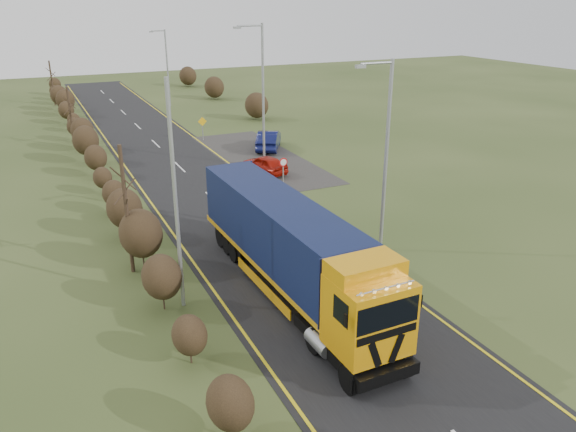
% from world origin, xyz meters
% --- Properties ---
extents(ground, '(160.00, 160.00, 0.00)m').
position_xyz_m(ground, '(0.00, 0.00, 0.00)').
color(ground, '#33421C').
rests_on(ground, ground).
extents(road, '(8.00, 120.00, 0.02)m').
position_xyz_m(road, '(0.00, 10.00, 0.01)').
color(road, black).
rests_on(road, ground).
extents(layby, '(6.00, 18.00, 0.02)m').
position_xyz_m(layby, '(6.50, 20.00, 0.01)').
color(layby, '#2E2B28').
rests_on(layby, ground).
extents(lane_markings, '(7.52, 116.00, 0.01)m').
position_xyz_m(lane_markings, '(0.00, 9.69, 0.03)').
color(lane_markings, gold).
rests_on(lane_markings, road).
extents(hedgerow, '(2.24, 102.04, 6.05)m').
position_xyz_m(hedgerow, '(-6.00, 7.89, 1.62)').
color(hedgerow, black).
rests_on(hedgerow, ground).
extents(lorry, '(2.86, 14.72, 4.09)m').
position_xyz_m(lorry, '(-0.80, -1.06, 2.32)').
color(lorry, black).
rests_on(lorry, ground).
extents(car_red_hatchback, '(2.64, 4.13, 1.31)m').
position_xyz_m(car_red_hatchback, '(5.20, 15.88, 0.65)').
color(car_red_hatchback, '#9F1207').
rests_on(car_red_hatchback, ground).
extents(car_blue_sedan, '(3.81, 5.00, 1.58)m').
position_xyz_m(car_blue_sedan, '(8.22, 22.13, 0.79)').
color(car_blue_sedan, '#0B0F3C').
rests_on(car_blue_sedan, ground).
extents(streetlight_near, '(1.99, 0.19, 9.37)m').
position_xyz_m(streetlight_near, '(5.19, 1.15, 5.17)').
color(streetlight_near, '#929697').
rests_on(streetlight_near, ground).
extents(streetlight_mid, '(2.18, 0.21, 10.31)m').
position_xyz_m(streetlight_mid, '(5.65, 17.37, 5.72)').
color(streetlight_mid, '#929697').
rests_on(streetlight_mid, ground).
extents(streetlight_far, '(1.83, 0.18, 8.60)m').
position_xyz_m(streetlight_far, '(5.70, 45.92, 4.73)').
color(streetlight_far, '#929697').
rests_on(streetlight_far, ground).
extents(left_pole, '(0.16, 0.16, 9.29)m').
position_xyz_m(left_pole, '(-5.20, -0.01, 4.64)').
color(left_pole, '#929697').
rests_on(left_pole, ground).
extents(speed_sign, '(0.58, 0.10, 2.11)m').
position_xyz_m(speed_sign, '(4.96, 12.12, 1.45)').
color(speed_sign, '#929697').
rests_on(speed_sign, ground).
extents(warning_board, '(0.79, 0.11, 2.08)m').
position_xyz_m(warning_board, '(4.20, 27.66, 1.28)').
color(warning_board, '#929697').
rests_on(warning_board, ground).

